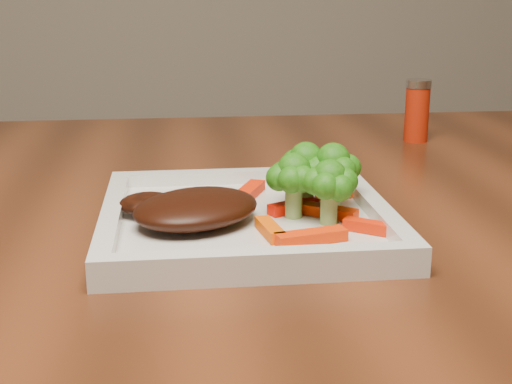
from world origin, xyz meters
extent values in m
cube|color=silver|center=(-0.51, 0.00, 0.76)|extent=(0.27, 0.27, 0.01)
ellipsoid|color=black|center=(-0.55, -0.01, 0.78)|extent=(0.16, 0.15, 0.03)
cube|color=#F43003|center=(-0.46, -0.07, 0.77)|extent=(0.07, 0.03, 0.01)
cube|color=red|center=(-0.40, -0.05, 0.77)|extent=(0.05, 0.04, 0.01)
cube|color=#F25603|center=(-0.49, -0.05, 0.77)|extent=(0.02, 0.05, 0.01)
cube|color=#FF4C04|center=(-0.40, 0.06, 0.77)|extent=(0.05, 0.02, 0.01)
cube|color=#F22503|center=(-0.50, 0.07, 0.77)|extent=(0.04, 0.06, 0.01)
cube|color=#FF3304|center=(-0.43, 0.00, 0.77)|extent=(0.05, 0.05, 0.01)
cube|color=#F71504|center=(-0.46, 0.02, 0.77)|extent=(0.05, 0.04, 0.01)
cylinder|color=#AB1F09|center=(-0.21, 0.37, 0.80)|extent=(0.04, 0.04, 0.09)
camera|label=1|loc=(-0.57, -0.64, 0.98)|focal=50.00mm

